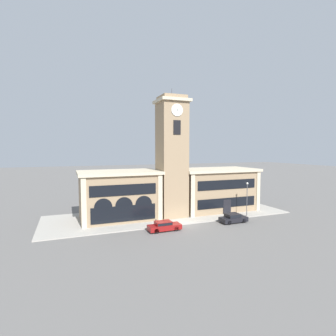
{
  "coord_description": "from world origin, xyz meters",
  "views": [
    {
      "loc": [
        -16.02,
        -34.46,
        11.13
      ],
      "look_at": [
        -1.48,
        3.04,
        8.26
      ],
      "focal_mm": 28.0,
      "sensor_mm": 36.0,
      "label": 1
    }
  ],
  "objects_px": {
    "street_lamp": "(247,194)",
    "bollard": "(156,223)",
    "parked_car_near": "(164,226)",
    "parked_car_mid": "(233,218)"
  },
  "relations": [
    {
      "from": "parked_car_near",
      "to": "street_lamp",
      "type": "height_order",
      "value": "street_lamp"
    },
    {
      "from": "parked_car_near",
      "to": "parked_car_mid",
      "type": "bearing_deg",
      "value": -0.75
    },
    {
      "from": "parked_car_near",
      "to": "bollard",
      "type": "bearing_deg",
      "value": 107.54
    },
    {
      "from": "street_lamp",
      "to": "bollard",
      "type": "height_order",
      "value": "street_lamp"
    },
    {
      "from": "street_lamp",
      "to": "bollard",
      "type": "xyz_separation_m",
      "value": [
        -15.88,
        -0.26,
        -3.16
      ]
    },
    {
      "from": "bollard",
      "to": "street_lamp",
      "type": "bearing_deg",
      "value": 0.94
    },
    {
      "from": "street_lamp",
      "to": "parked_car_near",
      "type": "bearing_deg",
      "value": -172.47
    },
    {
      "from": "street_lamp",
      "to": "bollard",
      "type": "distance_m",
      "value": 16.19
    },
    {
      "from": "parked_car_near",
      "to": "parked_car_mid",
      "type": "xyz_separation_m",
      "value": [
        11.2,
        0.0,
        0.02
      ]
    },
    {
      "from": "parked_car_near",
      "to": "bollard",
      "type": "height_order",
      "value": "parked_car_near"
    }
  ]
}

